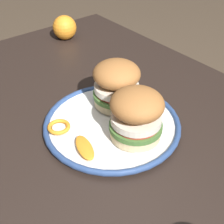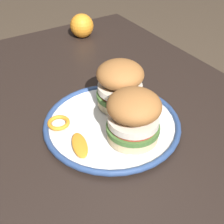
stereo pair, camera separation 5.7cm
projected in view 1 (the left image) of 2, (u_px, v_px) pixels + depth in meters
name	position (u px, v px, depth m)	size (l,w,h in m)	color
dining_table	(101.00, 182.00, 0.65)	(1.17, 0.85, 0.70)	black
dinner_plate	(112.00, 124.00, 0.62)	(0.28, 0.28, 0.02)	white
sandwich_half_left	(117.00, 83.00, 0.64)	(0.13, 0.13, 0.10)	beige
sandwich_half_right	(136.00, 114.00, 0.55)	(0.11, 0.11, 0.10)	beige
orange_peel_curled	(59.00, 127.00, 0.60)	(0.06, 0.06, 0.01)	orange
orange_peel_strip_long	(86.00, 148.00, 0.55)	(0.07, 0.05, 0.01)	orange
whole_orange	(65.00, 28.00, 0.95)	(0.07, 0.07, 0.07)	orange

